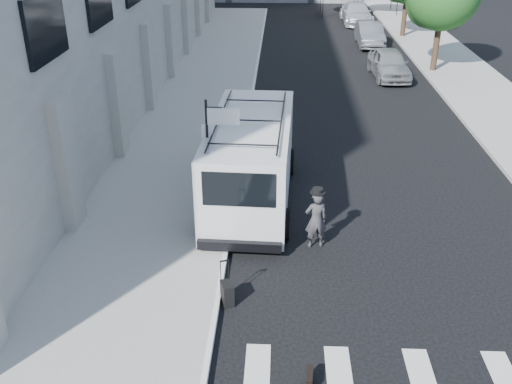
# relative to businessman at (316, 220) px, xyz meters

# --- Properties ---
(ground) EXTENTS (120.00, 120.00, 0.00)m
(ground) POSITION_rel_businessman_xyz_m (-0.34, -2.00, -0.80)
(ground) COLOR black
(ground) RESTS_ON ground
(sidewalk_left) EXTENTS (4.50, 48.00, 0.15)m
(sidewalk_left) POSITION_rel_businessman_xyz_m (-4.59, 14.00, -0.73)
(sidewalk_left) COLOR gray
(sidewalk_left) RESTS_ON ground
(sidewalk_right) EXTENTS (4.00, 56.00, 0.15)m
(sidewalk_right) POSITION_rel_businessman_xyz_m (8.66, 18.00, -0.73)
(sidewalk_right) COLOR gray
(sidewalk_right) RESTS_ON ground
(sign_pole) EXTENTS (1.03, 0.07, 3.50)m
(sign_pole) POSITION_rel_businessman_xyz_m (-2.71, 1.20, 1.85)
(sign_pole) COLOR black
(sign_pole) RESTS_ON sidewalk_left
(businessman) EXTENTS (0.65, 0.48, 1.61)m
(businessman) POSITION_rel_businessman_xyz_m (0.00, 0.00, 0.00)
(businessman) COLOR #363638
(businessman) RESTS_ON ground
(briefcase) EXTENTS (0.16, 0.45, 0.34)m
(briefcase) POSITION_rel_businessman_xyz_m (-0.34, -5.00, -0.63)
(briefcase) COLOR black
(briefcase) RESTS_ON ground
(suitcase) EXTENTS (0.36, 0.45, 1.08)m
(suitcase) POSITION_rel_businessman_xyz_m (-2.12, -2.56, -0.52)
(suitcase) COLOR black
(suitcase) RESTS_ON ground
(cargo_van) EXTENTS (2.71, 7.09, 2.61)m
(cargo_van) POSITION_rel_businessman_xyz_m (-1.83, 2.74, 0.54)
(cargo_van) COLOR silver
(cargo_van) RESTS_ON ground
(parked_car_a) EXTENTS (1.97, 4.41, 1.47)m
(parked_car_a) POSITION_rel_businessman_xyz_m (4.66, 16.86, -0.07)
(parked_car_a) COLOR gray
(parked_car_a) RESTS_ON ground
(parked_car_b) EXTENTS (1.52, 4.35, 1.43)m
(parked_car_b) POSITION_rel_businessman_xyz_m (4.66, 24.46, -0.09)
(parked_car_b) COLOR #5A5D61
(parked_car_b) RESTS_ON ground
(parked_car_c) EXTENTS (2.28, 5.26, 1.51)m
(parked_car_c) POSITION_rel_businessman_xyz_m (4.66, 32.16, -0.05)
(parked_car_c) COLOR #B3B6BC
(parked_car_c) RESTS_ON ground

